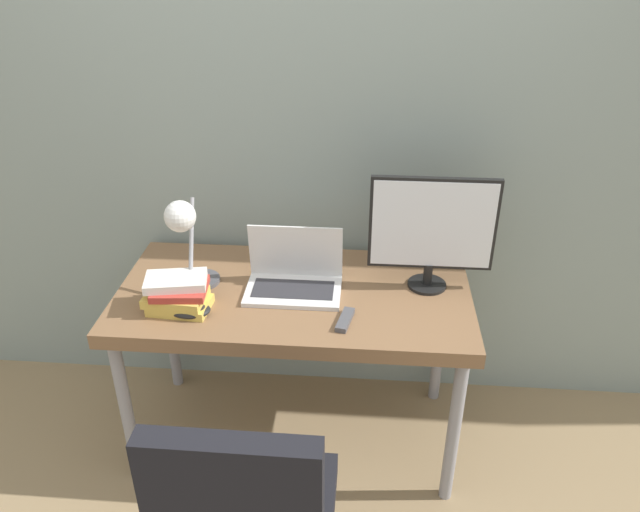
% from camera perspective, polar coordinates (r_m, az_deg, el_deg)
% --- Properties ---
extents(ground_plane, '(12.00, 12.00, 0.00)m').
position_cam_1_polar(ground_plane, '(2.70, -2.98, -21.12)').
color(ground_plane, '#937A56').
extents(wall_back, '(8.00, 0.05, 2.60)m').
position_cam_1_polar(wall_back, '(2.61, -1.56, 11.88)').
color(wall_back, gray).
rests_on(wall_back, ground_plane).
extents(desk, '(1.39, 0.71, 0.76)m').
position_cam_1_polar(desk, '(2.50, -2.37, -4.53)').
color(desk, brown).
rests_on(desk, ground_plane).
extents(laptop, '(0.37, 0.23, 0.25)m').
position_cam_1_polar(laptop, '(2.44, -2.30, -1.99)').
color(laptop, silver).
rests_on(laptop, desk).
extents(monitor, '(0.48, 0.15, 0.46)m').
position_cam_1_polar(monitor, '(2.40, 10.22, 2.50)').
color(monitor, black).
rests_on(monitor, desk).
extents(desk_lamp, '(0.15, 0.30, 0.43)m').
position_cam_1_polar(desk_lamp, '(2.31, -12.23, 2.18)').
color(desk_lamp, '#4C4C51').
rests_on(desk_lamp, desk).
extents(book_stack, '(0.25, 0.19, 0.13)m').
position_cam_1_polar(book_stack, '(2.38, -12.87, -3.37)').
color(book_stack, gold).
rests_on(book_stack, desk).
extents(tv_remote, '(0.07, 0.15, 0.02)m').
position_cam_1_polar(tv_remote, '(2.27, 2.31, -5.85)').
color(tv_remote, '#4C4C51').
rests_on(tv_remote, desk).
extents(game_controller, '(0.15, 0.11, 0.04)m').
position_cam_1_polar(game_controller, '(2.36, -11.81, -4.84)').
color(game_controller, black).
rests_on(game_controller, desk).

